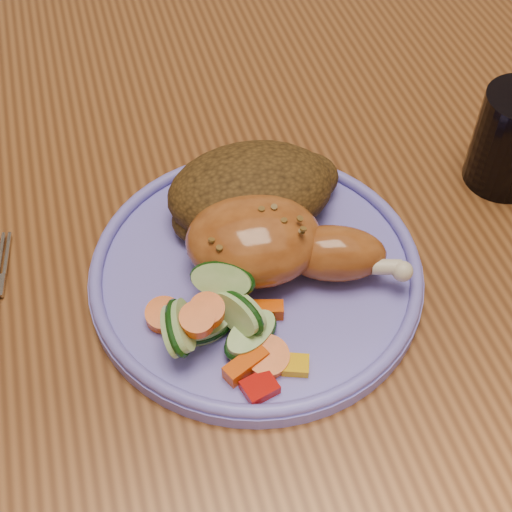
{
  "coord_description": "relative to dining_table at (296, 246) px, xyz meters",
  "views": [
    {
      "loc": [
        -0.16,
        -0.42,
        1.19
      ],
      "look_at": [
        -0.07,
        -0.09,
        0.78
      ],
      "focal_mm": 50.0,
      "sensor_mm": 36.0,
      "label": 1
    }
  ],
  "objects": [
    {
      "name": "chair_far",
      "position": [
        0.0,
        0.63,
        -0.17
      ],
      "size": [
        0.42,
        0.42,
        0.91
      ],
      "color": "#4C2D16",
      "rests_on": "ground"
    },
    {
      "name": "vegetable_pile",
      "position": [
        -0.11,
        -0.14,
        0.11
      ],
      "size": [
        0.1,
        0.11,
        0.05
      ],
      "color": "#A50A05",
      "rests_on": "plate"
    },
    {
      "name": "plate_rim",
      "position": [
        -0.07,
        -0.09,
        0.1
      ],
      "size": [
        0.25,
        0.25,
        0.01
      ],
      "primitive_type": "torus",
      "color": "#6F66D3",
      "rests_on": "plate"
    },
    {
      "name": "plate",
      "position": [
        -0.07,
        -0.09,
        0.09
      ],
      "size": [
        0.26,
        0.26,
        0.01
      ],
      "primitive_type": "cylinder",
      "color": "#6F66D3",
      "rests_on": "dining_table"
    },
    {
      "name": "dining_table",
      "position": [
        0.0,
        0.0,
        0.0
      ],
      "size": [
        0.9,
        1.4,
        0.75
      ],
      "color": "brown",
      "rests_on": "ground"
    },
    {
      "name": "rice_pilaf",
      "position": [
        -0.05,
        -0.03,
        0.12
      ],
      "size": [
        0.15,
        0.1,
        0.06
      ],
      "color": "#472E11",
      "rests_on": "plate"
    },
    {
      "name": "chicken_leg",
      "position": [
        -0.05,
        -0.09,
        0.12
      ],
      "size": [
        0.16,
        0.11,
        0.05
      ],
      "color": "#9D5221",
      "rests_on": "plate"
    },
    {
      "name": "ground",
      "position": [
        0.0,
        0.0,
        -0.67
      ],
      "size": [
        4.0,
        4.0,
        0.0
      ],
      "primitive_type": "plane",
      "color": "#4F2D1B",
      "rests_on": "ground"
    }
  ]
}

